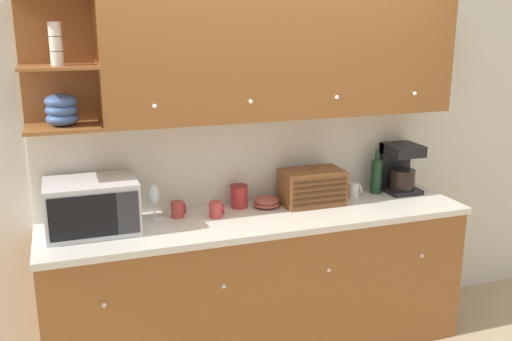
# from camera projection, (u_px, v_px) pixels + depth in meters

# --- Properties ---
(ground_plane) EXTENTS (24.00, 24.00, 0.00)m
(ground_plane) POSITION_uv_depth(u_px,v_px,m) (246.00, 326.00, 4.11)
(ground_plane) COLOR tan
(wall_back) EXTENTS (5.09, 0.06, 2.60)m
(wall_back) POSITION_uv_depth(u_px,v_px,m) (244.00, 150.00, 3.81)
(wall_back) COLOR beige
(wall_back) RESTS_ON ground_plane
(counter_unit) EXTENTS (2.71, 0.63, 0.95)m
(counter_unit) POSITION_uv_depth(u_px,v_px,m) (261.00, 284.00, 3.72)
(counter_unit) COLOR #935628
(counter_unit) RESTS_ON ground_plane
(backsplash_panel) EXTENTS (2.69, 0.01, 0.60)m
(backsplash_panel) POSITION_uv_depth(u_px,v_px,m) (246.00, 159.00, 3.79)
(backsplash_panel) COLOR silver
(backsplash_panel) RESTS_ON counter_unit
(upper_cabinets) EXTENTS (2.69, 0.34, 0.72)m
(upper_cabinets) POSITION_uv_depth(u_px,v_px,m) (277.00, 60.00, 3.53)
(upper_cabinets) COLOR #935628
(upper_cabinets) RESTS_ON backsplash_panel
(microwave) EXTENTS (0.52, 0.38, 0.31)m
(microwave) POSITION_uv_depth(u_px,v_px,m) (92.00, 206.00, 3.28)
(microwave) COLOR silver
(microwave) RESTS_ON counter_unit
(wine_glass) EXTENTS (0.07, 0.07, 0.23)m
(wine_glass) POSITION_uv_depth(u_px,v_px,m) (154.00, 196.00, 3.47)
(wine_glass) COLOR silver
(wine_glass) RESTS_ON counter_unit
(mug) EXTENTS (0.10, 0.08, 0.10)m
(mug) POSITION_uv_depth(u_px,v_px,m) (178.00, 209.00, 3.55)
(mug) COLOR #B73D38
(mug) RESTS_ON counter_unit
(mug_patterned_third) EXTENTS (0.10, 0.08, 0.10)m
(mug_patterned_third) POSITION_uv_depth(u_px,v_px,m) (216.00, 209.00, 3.54)
(mug_patterned_third) COLOR #B73D38
(mug_patterned_third) RESTS_ON counter_unit
(storage_canister) EXTENTS (0.12, 0.12, 0.15)m
(storage_canister) POSITION_uv_depth(u_px,v_px,m) (239.00, 196.00, 3.72)
(storage_canister) COLOR #B22D28
(storage_canister) RESTS_ON counter_unit
(bowl_stack_on_counter) EXTENTS (0.18, 0.18, 0.07)m
(bowl_stack_on_counter) POSITION_uv_depth(u_px,v_px,m) (266.00, 202.00, 3.74)
(bowl_stack_on_counter) COLOR #9E473D
(bowl_stack_on_counter) RESTS_ON counter_unit
(bread_box) EXTENTS (0.41, 0.26, 0.23)m
(bread_box) POSITION_uv_depth(u_px,v_px,m) (312.00, 187.00, 3.78)
(bread_box) COLOR brown
(bread_box) RESTS_ON counter_unit
(mug_blue_second) EXTENTS (0.09, 0.08, 0.10)m
(mug_blue_second) POSITION_uv_depth(u_px,v_px,m) (354.00, 190.00, 3.94)
(mug_blue_second) COLOR silver
(mug_blue_second) RESTS_ON counter_unit
(wine_bottle) EXTENTS (0.08, 0.08, 0.32)m
(wine_bottle) POSITION_uv_depth(u_px,v_px,m) (376.00, 174.00, 4.01)
(wine_bottle) COLOR #19381E
(wine_bottle) RESTS_ON counter_unit
(coffee_maker) EXTENTS (0.23, 0.24, 0.35)m
(coffee_maker) POSITION_uv_depth(u_px,v_px,m) (400.00, 168.00, 4.05)
(coffee_maker) COLOR black
(coffee_maker) RESTS_ON counter_unit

